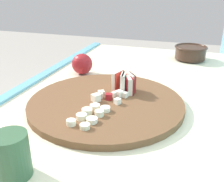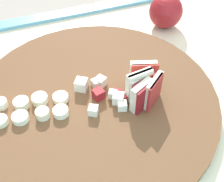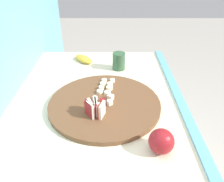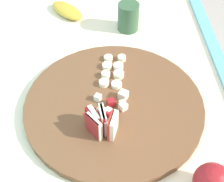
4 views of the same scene
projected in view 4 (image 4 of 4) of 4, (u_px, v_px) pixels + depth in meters
The scene contains 7 objects.
cutting_board at pixel (114, 106), 0.87m from camera, with size 0.46×0.46×0.02m, color brown.
apple_wedge_fan at pixel (101, 122), 0.79m from camera, with size 0.07×0.08×0.06m.
apple_dice_pile at pixel (111, 105), 0.85m from camera, with size 0.08×0.10×0.02m.
banana_slice_rows at pixel (113, 71), 0.93m from camera, with size 0.13×0.08×0.01m.
banana_peel at pixel (67, 10), 1.16m from camera, with size 0.14×0.06×0.03m, color gold.
small_jar at pixel (128, 17), 1.08m from camera, with size 0.07×0.07×0.09m, color #335638.
whole_apple at pixel (213, 182), 0.69m from camera, with size 0.08×0.08×0.08m, color maroon.
Camera 4 is at (-0.47, 0.01, 1.57)m, focal length 54.70 mm.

